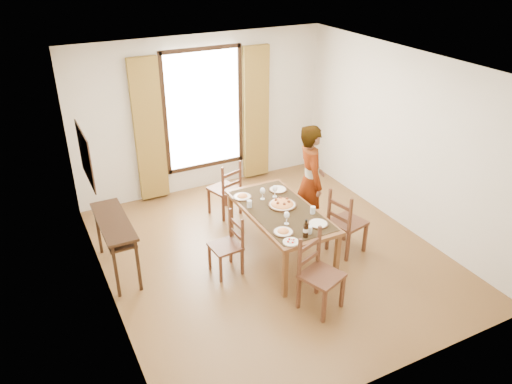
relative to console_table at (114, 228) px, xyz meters
name	(u,v)px	position (x,y,z in m)	size (l,w,h in m)	color
ground	(271,254)	(2.03, -0.60, -0.68)	(5.00, 5.00, 0.00)	#4D3218
room_shell	(268,153)	(2.03, -0.47, 0.86)	(4.60, 5.10, 2.74)	beige
console_table	(114,228)	(0.00, 0.00, 0.00)	(0.38, 1.20, 0.80)	black
dining_table	(281,214)	(2.13, -0.68, 0.00)	(0.90, 1.76, 0.76)	brown
chair_west	(227,246)	(1.32, -0.69, -0.28)	(0.41, 0.41, 0.86)	#562E1C
chair_north	(226,190)	(1.93, 0.76, -0.24)	(0.53, 0.53, 0.95)	#562E1C
chair_south	(319,275)	(2.01, -1.85, -0.22)	(0.57, 0.57, 1.00)	#562E1C
chair_east	(346,224)	(3.01, -1.01, -0.22)	(0.53, 0.53, 1.00)	#562E1C
man	(311,181)	(2.84, -0.31, 0.19)	(0.57, 0.72, 1.74)	gray
plate_sw	(283,231)	(1.86, -1.22, 0.10)	(0.27, 0.27, 0.05)	silver
plate_se	(318,223)	(2.37, -1.25, 0.10)	(0.27, 0.27, 0.05)	silver
plate_nw	(242,196)	(1.81, -0.13, 0.10)	(0.27, 0.27, 0.05)	silver
plate_ne	(278,189)	(2.37, -0.16, 0.10)	(0.27, 0.27, 0.05)	silver
pasta_platter	(282,203)	(2.20, -0.60, 0.12)	(0.40, 0.40, 0.10)	#C05D18
caprese_plate	(291,241)	(1.83, -1.45, 0.09)	(0.20, 0.20, 0.04)	silver
wine_glass_a	(287,218)	(2.01, -1.05, 0.16)	(0.08, 0.08, 0.18)	white
wine_glass_b	(275,191)	(2.23, -0.32, 0.16)	(0.08, 0.08, 0.18)	white
wine_glass_c	(263,193)	(2.04, -0.30, 0.16)	(0.08, 0.08, 0.18)	white
tumbler_a	(313,210)	(2.46, -0.97, 0.12)	(0.07, 0.07, 0.10)	silver
tumbler_b	(249,204)	(1.78, -0.42, 0.12)	(0.07, 0.07, 0.10)	silver
tumbler_c	(309,230)	(2.15, -1.37, 0.12)	(0.07, 0.07, 0.10)	silver
wine_bottle	(306,228)	(2.06, -1.43, 0.20)	(0.07, 0.07, 0.25)	black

